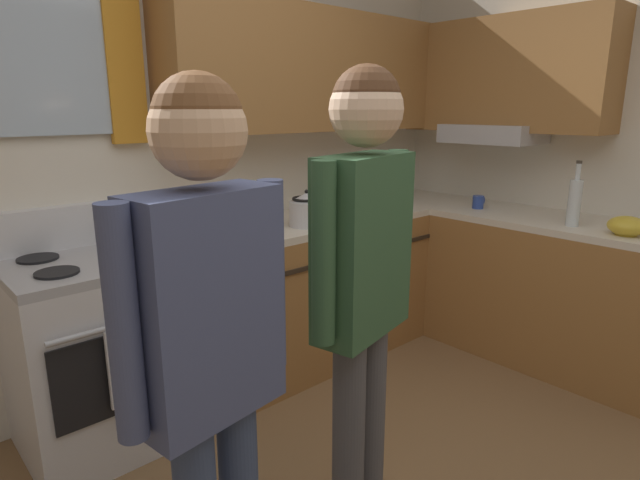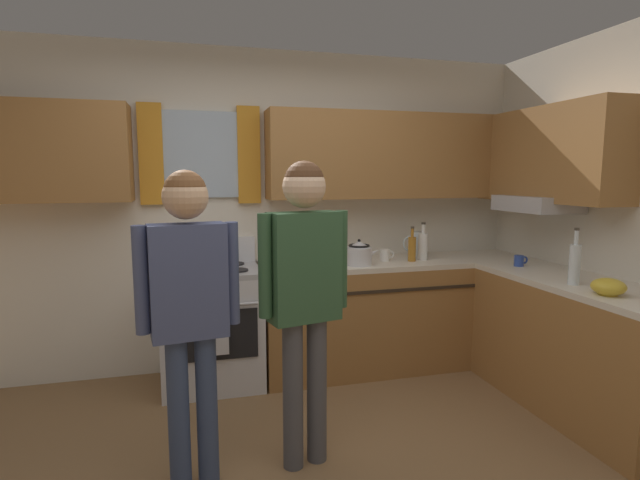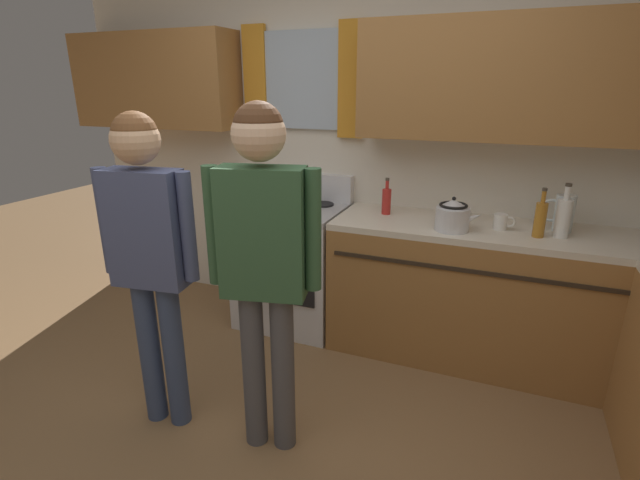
{
  "view_description": "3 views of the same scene",
  "coord_description": "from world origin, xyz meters",
  "px_view_note": "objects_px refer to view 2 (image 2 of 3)",
  "views": [
    {
      "loc": [
        -1.12,
        -0.78,
        1.55
      ],
      "look_at": [
        0.38,
        0.87,
        0.98
      ],
      "focal_mm": 29.24,
      "sensor_mm": 36.0,
      "label": 1
    },
    {
      "loc": [
        -0.51,
        -2.16,
        1.6
      ],
      "look_at": [
        0.22,
        0.57,
        1.22
      ],
      "focal_mm": 27.41,
      "sensor_mm": 36.0,
      "label": 2
    },
    {
      "loc": [
        1.01,
        -1.37,
        1.73
      ],
      "look_at": [
        0.18,
        0.69,
        0.99
      ],
      "focal_mm": 25.98,
      "sensor_mm": 36.0,
      "label": 3
    }
  ],
  "objects_px": {
    "bottle_milk_white": "(423,246)",
    "bottle_tall_clear": "(575,263)",
    "mixing_bowl": "(608,287)",
    "water_pitcher": "(417,244)",
    "adult_left": "(189,293)",
    "stovetop_kettle": "(359,253)",
    "adult_in_plaid": "(305,278)",
    "bottle_sauce_red": "(296,252)",
    "mug_cobalt_blue": "(520,261)",
    "stove_oven": "(212,324)",
    "bottle_oil_amber": "(412,248)",
    "mug_ceramic_white": "(385,255)"
  },
  "relations": [
    {
      "from": "adult_in_plaid",
      "to": "stove_oven",
      "type": "bearing_deg",
      "value": 109.96
    },
    {
      "from": "bottle_sauce_red",
      "to": "water_pitcher",
      "type": "xyz_separation_m",
      "value": [
        1.06,
        0.01,
        0.02
      ]
    },
    {
      "from": "mug_cobalt_blue",
      "to": "adult_in_plaid",
      "type": "bearing_deg",
      "value": -159.22
    },
    {
      "from": "bottle_oil_amber",
      "to": "adult_left",
      "type": "xyz_separation_m",
      "value": [
        -1.76,
        -1.18,
        0.01
      ]
    },
    {
      "from": "stovetop_kettle",
      "to": "adult_in_plaid",
      "type": "distance_m",
      "value": 1.28
    },
    {
      "from": "bottle_milk_white",
      "to": "bottle_oil_amber",
      "type": "bearing_deg",
      "value": -160.45
    },
    {
      "from": "mixing_bowl",
      "to": "bottle_milk_white",
      "type": "bearing_deg",
      "value": 109.66
    },
    {
      "from": "bottle_milk_white",
      "to": "adult_left",
      "type": "xyz_separation_m",
      "value": [
        -1.88,
        -1.22,
        0.0
      ]
    },
    {
      "from": "mixing_bowl",
      "to": "adult_in_plaid",
      "type": "xyz_separation_m",
      "value": [
        -1.78,
        0.22,
        0.11
      ]
    },
    {
      "from": "mug_cobalt_blue",
      "to": "bottle_sauce_red",
      "type": "bearing_deg",
      "value": 160.61
    },
    {
      "from": "mixing_bowl",
      "to": "bottle_oil_amber",
      "type": "bearing_deg",
      "value": 114.56
    },
    {
      "from": "bottle_milk_white",
      "to": "adult_in_plaid",
      "type": "relative_size",
      "value": 0.19
    },
    {
      "from": "stove_oven",
      "to": "mug_cobalt_blue",
      "type": "relative_size",
      "value": 9.58
    },
    {
      "from": "bottle_oil_amber",
      "to": "adult_left",
      "type": "distance_m",
      "value": 2.12
    },
    {
      "from": "stove_oven",
      "to": "mixing_bowl",
      "type": "height_order",
      "value": "stove_oven"
    },
    {
      "from": "bottle_milk_white",
      "to": "water_pitcher",
      "type": "height_order",
      "value": "bottle_milk_white"
    },
    {
      "from": "bottle_oil_amber",
      "to": "stovetop_kettle",
      "type": "xyz_separation_m",
      "value": [
        -0.48,
        -0.05,
        -0.01
      ]
    },
    {
      "from": "stovetop_kettle",
      "to": "water_pitcher",
      "type": "relative_size",
      "value": 1.24
    },
    {
      "from": "mug_cobalt_blue",
      "to": "adult_left",
      "type": "height_order",
      "value": "adult_left"
    },
    {
      "from": "bottle_sauce_red",
      "to": "mug_cobalt_blue",
      "type": "relative_size",
      "value": 2.14
    },
    {
      "from": "bottle_tall_clear",
      "to": "bottle_oil_amber",
      "type": "bearing_deg",
      "value": 120.65
    },
    {
      "from": "bottle_sauce_red",
      "to": "mixing_bowl",
      "type": "height_order",
      "value": "bottle_sauce_red"
    },
    {
      "from": "mug_cobalt_blue",
      "to": "stovetop_kettle",
      "type": "xyz_separation_m",
      "value": [
        -1.19,
        0.36,
        0.05
      ]
    },
    {
      "from": "bottle_tall_clear",
      "to": "adult_left",
      "type": "distance_m",
      "value": 2.4
    },
    {
      "from": "mug_cobalt_blue",
      "to": "stove_oven",
      "type": "bearing_deg",
      "value": 167.53
    },
    {
      "from": "mug_ceramic_white",
      "to": "adult_left",
      "type": "distance_m",
      "value": 2.0
    },
    {
      "from": "bottle_tall_clear",
      "to": "water_pitcher",
      "type": "xyz_separation_m",
      "value": [
        -0.5,
        1.23,
        -0.03
      ]
    },
    {
      "from": "mixing_bowl",
      "to": "bottle_tall_clear",
      "type": "bearing_deg",
      "value": 87.25
    },
    {
      "from": "bottle_sauce_red",
      "to": "bottle_tall_clear",
      "type": "xyz_separation_m",
      "value": [
        1.56,
        -1.22,
        0.05
      ]
    },
    {
      "from": "mug_ceramic_white",
      "to": "water_pitcher",
      "type": "xyz_separation_m",
      "value": [
        0.33,
        0.1,
        0.06
      ]
    },
    {
      "from": "stove_oven",
      "to": "bottle_oil_amber",
      "type": "distance_m",
      "value": 1.7
    },
    {
      "from": "bottle_oil_amber",
      "to": "stovetop_kettle",
      "type": "height_order",
      "value": "bottle_oil_amber"
    },
    {
      "from": "mixing_bowl",
      "to": "adult_left",
      "type": "xyz_separation_m",
      "value": [
        -2.38,
        0.16,
        0.08
      ]
    },
    {
      "from": "bottle_tall_clear",
      "to": "mixing_bowl",
      "type": "bearing_deg",
      "value": -92.75
    },
    {
      "from": "bottle_milk_white",
      "to": "bottle_tall_clear",
      "type": "height_order",
      "value": "bottle_tall_clear"
    },
    {
      "from": "bottle_milk_white",
      "to": "mixing_bowl",
      "type": "xyz_separation_m",
      "value": [
        0.5,
        -1.39,
        -0.07
      ]
    },
    {
      "from": "mixing_bowl",
      "to": "mug_ceramic_white",
      "type": "bearing_deg",
      "value": 120.01
    },
    {
      "from": "bottle_tall_clear",
      "to": "mug_cobalt_blue",
      "type": "relative_size",
      "value": 3.2
    },
    {
      "from": "adult_left",
      "to": "water_pitcher",
      "type": "bearing_deg",
      "value": 35.62
    },
    {
      "from": "stove_oven",
      "to": "adult_in_plaid",
      "type": "distance_m",
      "value": 1.43
    },
    {
      "from": "bottle_sauce_red",
      "to": "mug_cobalt_blue",
      "type": "xyz_separation_m",
      "value": [
        1.64,
        -0.58,
        -0.05
      ]
    },
    {
      "from": "adult_in_plaid",
      "to": "adult_left",
      "type": "bearing_deg",
      "value": -175.03
    },
    {
      "from": "bottle_milk_white",
      "to": "stovetop_kettle",
      "type": "xyz_separation_m",
      "value": [
        -0.59,
        -0.1,
        -0.02
      ]
    },
    {
      "from": "stove_oven",
      "to": "stovetop_kettle",
      "type": "bearing_deg",
      "value": -7.5
    },
    {
      "from": "mug_ceramic_white",
      "to": "mug_cobalt_blue",
      "type": "distance_m",
      "value": 1.04
    },
    {
      "from": "mixing_bowl",
      "to": "adult_in_plaid",
      "type": "bearing_deg",
      "value": 173.09
    },
    {
      "from": "water_pitcher",
      "to": "adult_left",
      "type": "bearing_deg",
      "value": -144.38
    },
    {
      "from": "mixing_bowl",
      "to": "adult_in_plaid",
      "type": "height_order",
      "value": "adult_in_plaid"
    },
    {
      "from": "mixing_bowl",
      "to": "water_pitcher",
      "type": "bearing_deg",
      "value": 107.75
    },
    {
      "from": "bottle_milk_white",
      "to": "mug_ceramic_white",
      "type": "bearing_deg",
      "value": 174.67
    }
  ]
}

